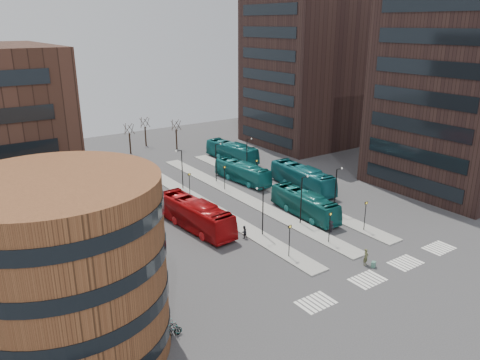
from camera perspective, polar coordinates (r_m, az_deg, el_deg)
ground at (r=47.69m, az=19.81°, el=-13.02°), size 160.00×160.00×0.00m
island_left at (r=65.14m, az=-4.10°, el=-3.12°), size 2.50×45.00×0.15m
island_mid at (r=68.17m, az=0.23°, el=-2.06°), size 2.50×45.00×0.15m
island_right at (r=71.57m, az=4.17°, el=-1.09°), size 2.50×45.00×0.15m
suitcase at (r=51.27m, az=15.96°, el=-9.87°), size 0.60×0.55×0.61m
red_bus at (r=57.75m, az=-5.50°, el=-4.22°), size 4.17×13.24×3.63m
teal_bus_a at (r=61.96m, az=7.88°, el=-2.90°), size 3.27×11.61×3.20m
teal_bus_b at (r=74.42m, az=0.29°, el=0.95°), size 3.57×11.43×3.13m
teal_bus_c at (r=71.69m, az=7.60°, el=0.26°), size 3.78×12.89×3.55m
teal_bus_d at (r=86.12m, az=-1.00°, el=3.49°), size 4.13×12.30×3.36m
traveller at (r=51.19m, az=15.10°, el=-9.05°), size 0.76×0.59×1.85m
commuter_a at (r=55.37m, az=0.49°, el=-6.35°), size 0.83×0.68×1.55m
commuter_b at (r=58.24m, az=10.14°, el=-5.32°), size 0.63×1.01×1.61m
commuter_c at (r=57.88m, az=11.01°, el=-5.58°), size 0.63×1.01×1.50m
bicycle_near at (r=40.19m, az=-8.50°, el=-17.63°), size 2.03×1.18×1.01m
bicycle_mid at (r=39.96m, az=-8.28°, el=-17.89°), size 1.62×0.47×0.97m
bicycle_far at (r=40.69m, az=-8.94°, el=-17.19°), size 1.91×1.16×0.95m
crosswalk_stripes at (r=50.91m, az=17.33°, el=-10.60°), size 22.35×2.40×0.01m
round_building at (r=37.09m, az=-20.78°, el=-10.24°), size 15.16×15.16×14.00m
tower_near at (r=77.33m, az=25.59°, el=10.04°), size 20.12×20.00×30.00m
tower_far at (r=98.67m, az=8.07°, el=13.11°), size 20.12×20.00×30.00m
sign_poles at (r=61.88m, az=3.65°, el=-1.99°), size 12.45×22.12×3.65m
lamp_posts at (r=65.82m, az=1.69°, el=0.40°), size 14.04×20.24×6.12m
bare_trees at (r=95.16m, az=-10.83°, el=5.27°), size 10.97×8.14×5.90m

